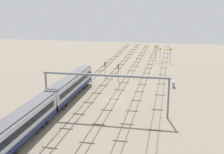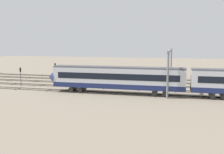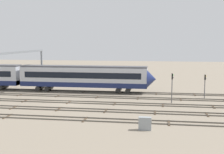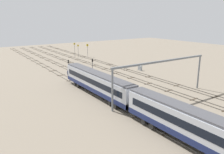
{
  "view_description": "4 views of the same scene",
  "coord_description": "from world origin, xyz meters",
  "px_view_note": "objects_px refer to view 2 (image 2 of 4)",
  "views": [
    {
      "loc": [
        -61.8,
        -12.03,
        20.93
      ],
      "look_at": [
        5.55,
        1.6,
        3.7
      ],
      "focal_mm": 47.14,
      "sensor_mm": 36.0,
      "label": 1
    },
    {
      "loc": [
        -10.53,
        55.9,
        9.41
      ],
      "look_at": [
        2.37,
        3.68,
        2.16
      ],
      "focal_mm": 42.07,
      "sensor_mm": 36.0,
      "label": 2
    },
    {
      "loc": [
        13.98,
        -45.3,
        9.63
      ],
      "look_at": [
        6.13,
        4.75,
        3.57
      ],
      "focal_mm": 48.72,
      "sensor_mm": 36.0,
      "label": 3
    },
    {
      "loc": [
        -40.07,
        32.92,
        16.08
      ],
      "look_at": [
        3.74,
        3.42,
        2.16
      ],
      "focal_mm": 36.28,
      "sensor_mm": 36.0,
      "label": 4
    }
  ],
  "objects_px": {
    "overhead_gantry": "(170,57)",
    "signal_light_trackside_departure": "(55,70)",
    "signal_light_trackside_approach": "(20,74)",
    "relay_cabinet": "(91,73)"
  },
  "relations": [
    {
      "from": "overhead_gantry",
      "to": "relay_cabinet",
      "type": "xyz_separation_m",
      "value": [
        21.73,
        -13.14,
        -5.58
      ]
    },
    {
      "from": "signal_light_trackside_approach",
      "to": "relay_cabinet",
      "type": "relative_size",
      "value": 2.79
    },
    {
      "from": "relay_cabinet",
      "to": "signal_light_trackside_departure",
      "type": "bearing_deg",
      "value": 77.23
    },
    {
      "from": "signal_light_trackside_approach",
      "to": "signal_light_trackside_departure",
      "type": "height_order",
      "value": "signal_light_trackside_departure"
    },
    {
      "from": "overhead_gantry",
      "to": "signal_light_trackside_departure",
      "type": "distance_m",
      "value": 25.44
    },
    {
      "from": "overhead_gantry",
      "to": "relay_cabinet",
      "type": "bearing_deg",
      "value": -31.15
    },
    {
      "from": "overhead_gantry",
      "to": "signal_light_trackside_approach",
      "type": "bearing_deg",
      "value": 12.72
    },
    {
      "from": "signal_light_trackside_approach",
      "to": "relay_cabinet",
      "type": "xyz_separation_m",
      "value": [
        -9.04,
        -20.08,
        -1.93
      ]
    },
    {
      "from": "signal_light_trackside_approach",
      "to": "overhead_gantry",
      "type": "bearing_deg",
      "value": -167.28
    },
    {
      "from": "signal_light_trackside_departure",
      "to": "relay_cabinet",
      "type": "distance_m",
      "value": 15.64
    }
  ]
}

